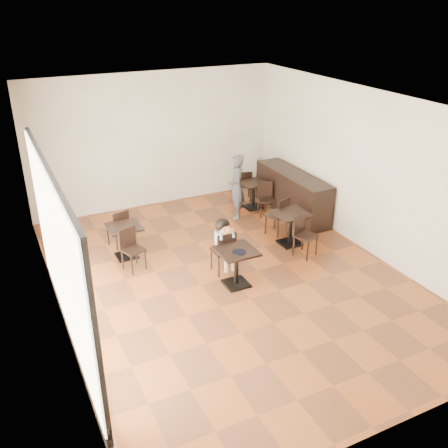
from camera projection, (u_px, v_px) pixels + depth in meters
floor at (230, 277)px, 9.25m from camera, size 6.00×8.00×0.01m
ceiling at (231, 104)px, 7.90m from camera, size 6.00×8.00×0.01m
wall_back at (155, 140)px, 11.83m from camera, size 6.00×0.01×3.20m
wall_front at (398, 324)px, 5.32m from camera, size 6.00×0.01×3.20m
wall_left at (49, 231)px, 7.38m from camera, size 0.01×8.00×3.20m
wall_right at (367, 172)px, 9.77m from camera, size 0.01×8.00×3.20m
storefront_window at (59, 257)px, 7.07m from camera, size 0.04×4.50×2.60m
child_table at (236, 268)px, 8.88m from camera, size 0.67×0.67×0.71m
child_chair at (223, 251)px, 9.29m from camera, size 0.38×0.38×0.85m
child at (223, 246)px, 9.25m from camera, size 0.38×0.54×1.07m
plate at (239, 252)px, 8.64m from camera, size 0.24×0.24×0.01m
pizza_slice at (227, 231)px, 8.93m from camera, size 0.25×0.19×0.06m
adult_patron at (237, 187)px, 11.43m from camera, size 0.51×0.63×1.50m
cafe_table_mid at (290, 228)px, 10.33m from camera, size 0.88×0.88×0.71m
cafe_table_left at (125, 241)px, 9.84m from camera, size 0.81×0.81×0.67m
cafe_table_back at (253, 195)px, 12.09m from camera, size 0.78×0.78×0.66m
chair_mid_a at (277, 216)px, 10.75m from camera, size 0.50×0.50×0.85m
chair_mid_b at (306, 236)px, 9.85m from camera, size 0.50×0.50×0.85m
chair_left_a at (118, 227)px, 10.26m from camera, size 0.46×0.46×0.81m
chair_left_b at (133, 250)px, 9.36m from camera, size 0.46×0.46×0.81m
chair_back_a at (244, 185)px, 12.53m from camera, size 0.45×0.45×0.79m
chair_back_b at (266, 200)px, 11.63m from camera, size 0.45×0.45×0.79m
service_counter at (292, 193)px, 11.72m from camera, size 0.60×2.40×1.00m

